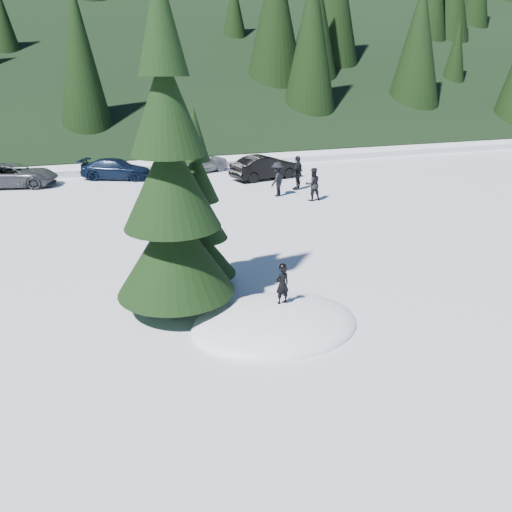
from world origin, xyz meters
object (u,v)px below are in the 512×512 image
object	(u,v)px
car_2	(13,175)
car_3	(116,169)
spruce_short	(198,220)
adult_1	(298,173)
adult_2	(277,179)
adult_0	(313,184)
child_skier	(282,285)
spruce_tall	(171,193)
car_4	(195,161)
car_5	(265,167)

from	to	relation	value
car_2	car_3	size ratio (longest dim) A/B	1.12
spruce_short	adult_1	bearing A→B (deg)	53.04
adult_1	adult_2	size ratio (longest dim) A/B	1.05
spruce_short	adult_0	distance (m)	11.78
adult_2	child_skier	bearing A→B (deg)	25.34
spruce_tall	adult_1	size ratio (longest dim) A/B	4.56
adult_1	car_4	world-z (taller)	adult_1
spruce_tall	car_2	world-z (taller)	spruce_tall
spruce_short	car_5	xyz separation A→B (m)	(7.71, 14.42, -1.38)
adult_2	car_2	xyz separation A→B (m)	(-13.30, 7.22, -0.23)
adult_0	car_5	world-z (taller)	adult_0
adult_1	car_3	bearing A→B (deg)	-77.68
child_skier	spruce_tall	bearing A→B (deg)	-37.43
child_skier	car_3	world-z (taller)	child_skier
car_4	car_5	distance (m)	4.87
car_2	car_5	bearing A→B (deg)	-89.41
child_skier	car_5	distance (m)	18.43
spruce_short	adult_2	world-z (taller)	spruce_short
spruce_short	car_4	world-z (taller)	spruce_short
adult_2	car_3	world-z (taller)	adult_2
adult_2	car_3	distance (m)	10.61
spruce_tall	spruce_short	xyz separation A→B (m)	(1.00, 1.40, -1.22)
spruce_short	child_skier	size ratio (longest dim) A/B	5.12
adult_2	car_3	size ratio (longest dim) A/B	0.42
spruce_short	car_5	size ratio (longest dim) A/B	1.23
adult_0	adult_2	size ratio (longest dim) A/B	0.94
adult_1	adult_0	bearing A→B (deg)	40.13
child_skier	adult_2	size ratio (longest dim) A/B	0.58
adult_0	car_3	size ratio (longest dim) A/B	0.39
car_2	adult_1	bearing A→B (deg)	-100.65
spruce_tall	car_2	bearing A→B (deg)	106.68
spruce_tall	adult_2	world-z (taller)	spruce_tall
adult_1	car_4	distance (m)	7.86
adult_1	car_3	world-z (taller)	adult_1
spruce_tall	adult_1	distance (m)	15.77
car_2	car_4	distance (m)	10.73
adult_1	car_3	size ratio (longest dim) A/B	0.44
adult_1	car_4	xyz separation A→B (m)	(-4.21, 6.64, -0.18)
spruce_short	car_2	world-z (taller)	spruce_short
adult_2	car_5	bearing A→B (deg)	-145.89
child_skier	car_5	bearing A→B (deg)	-115.69
child_skier	car_5	size ratio (longest dim) A/B	0.24
child_skier	car_5	xyz separation A→B (m)	(6.21, 17.35, -0.29)
child_skier	adult_0	bearing A→B (deg)	-125.60
child_skier	car_5	world-z (taller)	child_skier
adult_0	car_2	bearing A→B (deg)	-30.95
car_4	child_skier	bearing A→B (deg)	148.72
adult_0	adult_1	distance (m)	2.56
child_skier	adult_2	bearing A→B (deg)	-117.81
adult_0	car_2	size ratio (longest dim) A/B	0.35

